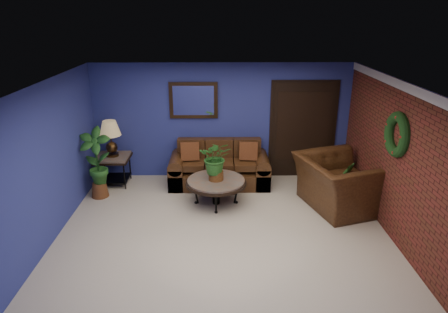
{
  "coord_description": "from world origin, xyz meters",
  "views": [
    {
      "loc": [
        -0.07,
        -5.82,
        3.53
      ],
      "look_at": [
        0.02,
        0.55,
        1.17
      ],
      "focal_mm": 32.0,
      "sensor_mm": 36.0,
      "label": 1
    }
  ],
  "objects_px": {
    "table_lamp": "(110,134)",
    "armchair": "(338,183)",
    "end_table": "(113,162)",
    "sofa": "(219,169)",
    "side_chair": "(224,160)",
    "coffee_table": "(216,183)"
  },
  "relations": [
    {
      "from": "sofa",
      "to": "end_table",
      "type": "xyz_separation_m",
      "value": [
        -2.24,
        -0.03,
        0.18
      ]
    },
    {
      "from": "coffee_table",
      "to": "table_lamp",
      "type": "relative_size",
      "value": 1.58
    },
    {
      "from": "end_table",
      "to": "sofa",
      "type": "bearing_deg",
      "value": 0.74
    },
    {
      "from": "sofa",
      "to": "side_chair",
      "type": "relative_size",
      "value": 2.36
    },
    {
      "from": "coffee_table",
      "to": "end_table",
      "type": "height_order",
      "value": "end_table"
    },
    {
      "from": "side_chair",
      "to": "armchair",
      "type": "xyz_separation_m",
      "value": [
        2.11,
        -1.18,
        -0.02
      ]
    },
    {
      "from": "table_lamp",
      "to": "side_chair",
      "type": "distance_m",
      "value": 2.42
    },
    {
      "from": "armchair",
      "to": "end_table",
      "type": "bearing_deg",
      "value": 58.66
    },
    {
      "from": "sofa",
      "to": "table_lamp",
      "type": "bearing_deg",
      "value": -179.26
    },
    {
      "from": "end_table",
      "to": "armchair",
      "type": "relative_size",
      "value": 0.47
    },
    {
      "from": "coffee_table",
      "to": "armchair",
      "type": "bearing_deg",
      "value": -4.13
    },
    {
      "from": "armchair",
      "to": "sofa",
      "type": "bearing_deg",
      "value": 45.36
    },
    {
      "from": "coffee_table",
      "to": "side_chair",
      "type": "xyz_separation_m",
      "value": [
        0.17,
        1.02,
        0.06
      ]
    },
    {
      "from": "end_table",
      "to": "table_lamp",
      "type": "bearing_deg",
      "value": 180.0
    },
    {
      "from": "end_table",
      "to": "table_lamp",
      "type": "distance_m",
      "value": 0.62
    },
    {
      "from": "end_table",
      "to": "table_lamp",
      "type": "relative_size",
      "value": 0.96
    },
    {
      "from": "sofa",
      "to": "table_lamp",
      "type": "height_order",
      "value": "table_lamp"
    },
    {
      "from": "end_table",
      "to": "side_chair",
      "type": "bearing_deg",
      "value": 1.57
    },
    {
      "from": "sofa",
      "to": "coffee_table",
      "type": "bearing_deg",
      "value": -93.75
    },
    {
      "from": "table_lamp",
      "to": "armchair",
      "type": "bearing_deg",
      "value": -14.11
    },
    {
      "from": "end_table",
      "to": "armchair",
      "type": "height_order",
      "value": "armchair"
    },
    {
      "from": "side_chair",
      "to": "table_lamp",
      "type": "bearing_deg",
      "value": 169.79
    }
  ]
}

